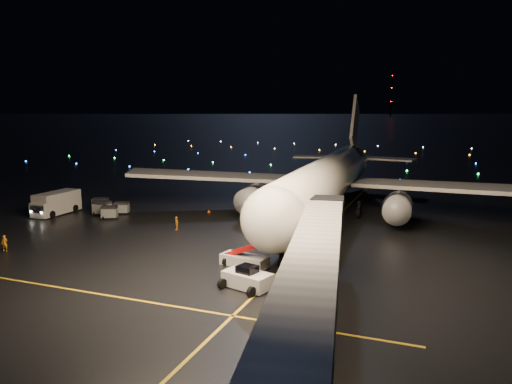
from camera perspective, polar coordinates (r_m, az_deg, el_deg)
ground at (r=341.79m, az=17.02°, el=6.86°), size 2000.00×2000.00×0.00m
lane_centre at (r=59.00m, az=7.23°, el=-4.72°), size 0.25×80.00×0.02m
lane_cross at (r=45.64m, az=-22.90°, el=-9.79°), size 60.00×0.25×0.02m
airliner at (r=69.40m, az=8.63°, el=4.41°), size 61.64×58.85×16.71m
pushback_tug at (r=41.32m, az=-1.00°, el=-9.66°), size 4.39×3.10×1.89m
belt_loader at (r=46.63m, az=-1.33°, el=-6.53°), size 6.83×2.96×3.21m
service_truck at (r=74.14m, az=-21.76°, el=-1.15°), size 2.66×8.43×3.10m
crew_a at (r=57.50m, az=-26.80°, el=-5.24°), size 0.73×0.63×1.69m
crew_c at (r=60.83m, az=-9.06°, el=-3.54°), size 0.64×1.04×1.65m
safety_cone_0 at (r=61.08m, az=-0.89°, el=-3.91°), size 0.48×0.48×0.51m
safety_cone_1 at (r=65.92m, az=0.29°, el=-2.88°), size 0.60×0.60×0.53m
safety_cone_2 at (r=70.17m, az=-5.41°, el=-2.18°), size 0.41×0.41×0.47m
safety_cone_3 at (r=87.69m, az=-8.49°, el=0.16°), size 0.47×0.47×0.47m
radio_mast at (r=785.38m, az=15.22°, el=10.67°), size 1.80×1.80×64.00m
taxiway_lights at (r=149.43m, az=11.27°, el=3.99°), size 164.00×92.00×0.36m
baggage_cart_0 at (r=71.60m, az=-15.11°, el=-1.76°), size 2.27×1.95×1.63m
baggage_cart_1 at (r=68.93m, az=-16.40°, el=-2.24°), size 2.37×2.07×1.68m
baggage_cart_2 at (r=74.73m, az=-17.37°, el=-1.34°), size 2.44×2.07×1.76m
baggage_cart_3 at (r=73.76m, az=-17.31°, el=-1.52°), size 2.34×2.05×1.66m
baggage_cart_4 at (r=71.49m, az=-17.18°, el=-1.77°), size 2.28×1.64×1.89m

